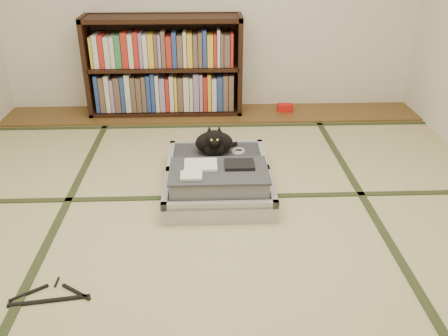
{
  "coord_description": "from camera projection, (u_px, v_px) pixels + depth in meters",
  "views": [
    {
      "loc": [
        -0.06,
        -2.39,
        1.64
      ],
      "look_at": [
        0.05,
        0.35,
        0.25
      ],
      "focal_mm": 38.0,
      "sensor_mm": 36.0,
      "label": 1
    }
  ],
  "objects": [
    {
      "name": "suitcase",
      "position": [
        218.0,
        178.0,
        3.28
      ],
      "size": [
        0.72,
        0.96,
        0.28
      ],
      "color": "#B1B1B6",
      "rests_on": "floor"
    },
    {
      "name": "red_item",
      "position": [
        285.0,
        108.0,
        4.69
      ],
      "size": [
        0.16,
        0.1,
        0.07
      ],
      "primitive_type": "cube",
      "rotation": [
        0.0,
        0.0,
        -0.07
      ],
      "color": "red",
      "rests_on": "wood_strip"
    },
    {
      "name": "cable_coil",
      "position": [
        238.0,
        151.0,
        3.55
      ],
      "size": [
        0.1,
        0.1,
        0.02
      ],
      "color": "white",
      "rests_on": "suitcase"
    },
    {
      "name": "cat",
      "position": [
        214.0,
        143.0,
        3.48
      ],
      "size": [
        0.32,
        0.32,
        0.26
      ],
      "color": "black",
      "rests_on": "suitcase"
    },
    {
      "name": "tatami_borders",
      "position": [
        216.0,
        190.0,
        3.32
      ],
      "size": [
        4.0,
        4.5,
        0.01
      ],
      "color": "#2D381E",
      "rests_on": "ground"
    },
    {
      "name": "floor",
      "position": [
        218.0,
        231.0,
        2.88
      ],
      "size": [
        4.5,
        4.5,
        0.0
      ],
      "primitive_type": "plane",
      "color": "tan",
      "rests_on": "ground"
    },
    {
      "name": "hanger",
      "position": [
        51.0,
        296.0,
        2.36
      ],
      "size": [
        0.41,
        0.21,
        0.01
      ],
      "color": "black",
      "rests_on": "floor"
    },
    {
      "name": "wood_strip",
      "position": [
        212.0,
        114.0,
        4.66
      ],
      "size": [
        4.0,
        0.5,
        0.02
      ],
      "primitive_type": "cube",
      "color": "brown",
      "rests_on": "ground"
    },
    {
      "name": "bookcase",
      "position": [
        165.0,
        68.0,
        4.5
      ],
      "size": [
        1.47,
        0.33,
        0.94
      ],
      "color": "black",
      "rests_on": "wood_strip"
    }
  ]
}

